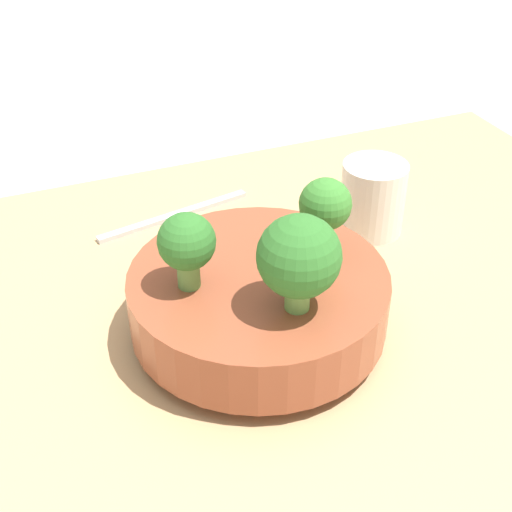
{
  "coord_description": "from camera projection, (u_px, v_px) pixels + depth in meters",
  "views": [
    {
      "loc": [
        0.2,
        0.48,
        0.49
      ],
      "look_at": [
        0.0,
        -0.0,
        0.13
      ],
      "focal_mm": 50.0,
      "sensor_mm": 36.0,
      "label": 1
    }
  ],
  "objects": [
    {
      "name": "ground_plane",
      "position": [
        258.0,
        366.0,
        0.71
      ],
      "size": [
        6.0,
        6.0,
        0.0
      ],
      "primitive_type": "plane",
      "color": "beige"
    },
    {
      "name": "table",
      "position": [
        258.0,
        350.0,
        0.69
      ],
      "size": [
        1.02,
        0.72,
        0.04
      ],
      "color": "tan",
      "rests_on": "ground_plane"
    },
    {
      "name": "broccoli_floret_right",
      "position": [
        187.0,
        244.0,
        0.6
      ],
      "size": [
        0.05,
        0.05,
        0.07
      ],
      "color": "#609347",
      "rests_on": "bowl"
    },
    {
      "name": "broccoli_floret_left",
      "position": [
        325.0,
        207.0,
        0.64
      ],
      "size": [
        0.05,
        0.05,
        0.08
      ],
      "color": "#7AB256",
      "rests_on": "bowl"
    },
    {
      "name": "fork",
      "position": [
        174.0,
        216.0,
        0.85
      ],
      "size": [
        0.19,
        0.05,
        0.01
      ],
      "color": "silver",
      "rests_on": "table"
    },
    {
      "name": "broccoli_floret_back",
      "position": [
        299.0,
        258.0,
        0.57
      ],
      "size": [
        0.07,
        0.07,
        0.09
      ],
      "color": "#6BA34C",
      "rests_on": "bowl"
    },
    {
      "name": "cup",
      "position": [
        373.0,
        198.0,
        0.81
      ],
      "size": [
        0.07,
        0.07,
        0.08
      ],
      "color": "silver",
      "rests_on": "table"
    },
    {
      "name": "bowl",
      "position": [
        256.0,
        299.0,
        0.66
      ],
      "size": [
        0.24,
        0.24,
        0.07
      ],
      "color": "brown",
      "rests_on": "table"
    }
  ]
}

